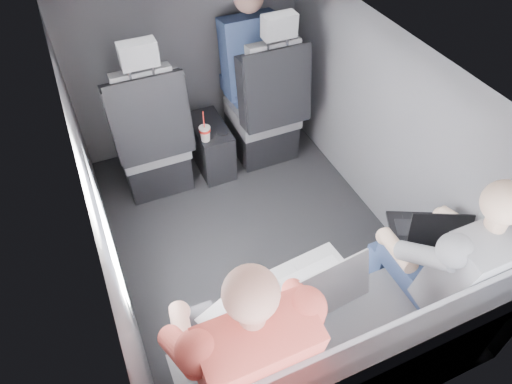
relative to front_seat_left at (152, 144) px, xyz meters
name	(u,v)px	position (x,y,z in m)	size (l,w,h in m)	color
floor	(256,242)	(0.45, -0.84, -0.40)	(2.60, 2.60, 0.00)	black
ceiling	(256,67)	(0.45, -0.84, 0.95)	(2.60, 2.60, 0.00)	#B2B2AD
panel_left	(101,216)	(-0.45, -0.84, 0.27)	(0.02, 2.60, 1.35)	#56565B
panel_right	(384,132)	(1.35, -0.84, 0.27)	(0.02, 2.60, 1.35)	#56565B
panel_front	(188,67)	(0.45, 0.46, 0.27)	(1.80, 0.02, 1.35)	#56565B
panel_back	(386,368)	(0.45, -2.14, 0.27)	(1.80, 0.02, 1.35)	#56565B
side_window	(106,226)	(-0.43, -1.14, 0.50)	(0.02, 0.75, 0.42)	white
seatbelt	(277,80)	(0.90, -0.17, 0.40)	(0.05, 0.01, 0.65)	black
front_seat_left	(152,144)	(0.00, 0.00, 0.00)	(0.52, 0.58, 1.26)	black
front_seat_right	(266,114)	(0.90, 0.00, 0.00)	(0.52, 0.58, 1.26)	black
center_console	(211,146)	(0.45, 0.04, -0.20)	(0.24, 0.48, 0.41)	black
rear_bench	(343,357)	(0.45, -1.90, -0.09)	(1.60, 0.57, 0.92)	#5C5D61
soda_cup	(205,133)	(0.37, -0.12, 0.06)	(0.08, 0.08, 0.25)	white
laptop_white	(239,320)	(0.00, -1.67, 0.23)	(0.36, 0.38, 0.23)	silver
laptop_silver	(320,281)	(0.43, -1.64, 0.24)	(0.41, 0.38, 0.28)	#ADADB2
laptop_black	(425,229)	(1.11, -1.58, 0.23)	(0.37, 0.40, 0.22)	black
passenger_rear_left	(242,346)	(-0.04, -1.81, 0.26)	(0.55, 0.66, 1.30)	#35353A
passenger_rear_right	(448,262)	(1.06, -1.81, 0.24)	(0.53, 0.64, 1.26)	navy
passenger_front_right	(249,57)	(0.88, 0.26, 0.36)	(0.42, 0.42, 0.89)	navy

